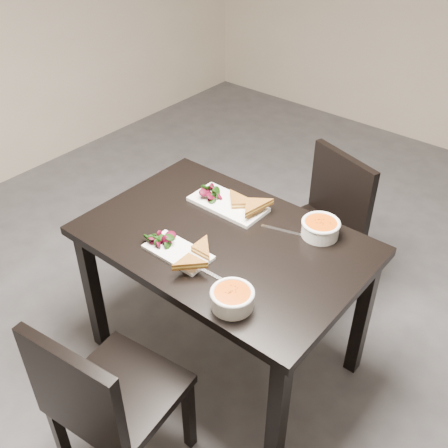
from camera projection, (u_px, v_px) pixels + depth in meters
The scene contains 14 objects.
ground at pixel (289, 323), 2.85m from camera, with size 5.00×5.00×0.00m, color #47474C.
table at pixel (224, 255), 2.30m from camera, with size 1.20×0.80×0.75m.
chair_near at pixel (104, 399), 1.90m from camera, with size 0.47×0.47×0.85m.
chair_far at pixel (321, 222), 2.78m from camera, with size 0.53×0.53×0.85m.
plate_near at pixel (178, 252), 2.15m from camera, with size 0.28×0.14×0.01m, color white.
sandwich_near at pixel (192, 251), 2.11m from camera, with size 0.14×0.11×0.05m, color #AE6A24, non-canonical shape.
salad_near at pixel (160, 237), 2.18m from camera, with size 0.09×0.08×0.04m, color black, non-canonical shape.
soup_bowl_near at pixel (232, 298), 1.89m from camera, with size 0.16×0.16×0.07m.
cutlery_near at pixel (213, 275), 2.04m from camera, with size 0.18×0.02×0.00m, color silver.
plate_far at pixel (228, 204), 2.42m from camera, with size 0.36×0.18×0.02m, color white.
sandwich_far at pixel (237, 204), 2.36m from camera, with size 0.18×0.13×0.06m, color #AE6A24, non-canonical shape.
salad_far at pixel (211, 191), 2.46m from camera, with size 0.11×0.10×0.05m, color black, non-canonical shape.
soup_bowl_far at pixel (321, 227), 2.23m from camera, with size 0.17×0.17×0.07m.
cutlery_far at pixel (281, 230), 2.28m from camera, with size 0.18×0.02×0.00m, color silver.
Camera 1 is at (0.99, -1.75, 2.12)m, focal length 42.24 mm.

